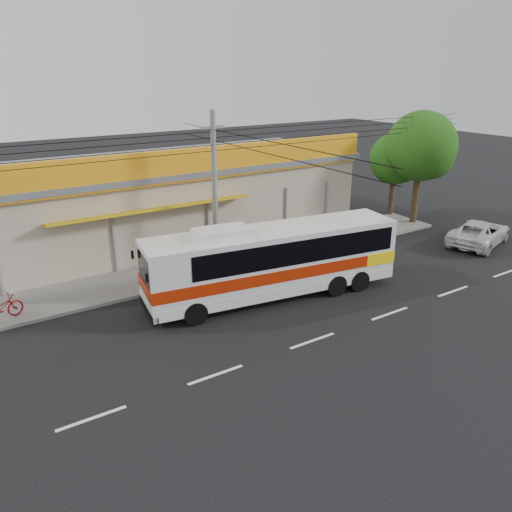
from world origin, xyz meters
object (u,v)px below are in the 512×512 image
Objects in this scene: coach_bus at (277,257)px; white_car at (479,233)px; tree_far at (397,161)px; utility_pole at (213,140)px; tree_near at (423,149)px.

white_car is at bearing 5.96° from coach_bus.
utility_pole is at bearing -171.62° from tree_far.
white_car is at bearing -17.66° from utility_pole.
white_car is 6.13m from tree_near.
coach_bus is at bearing -163.32° from tree_near.
coach_bus is 14.48m from tree_near.
white_car is at bearing -91.72° from tree_far.
utility_pole is at bearing -179.79° from tree_near.
coach_bus is 6.06m from utility_pole.
tree_far is (13.69, 6.15, 1.90)m from coach_bus.
utility_pole is 6.20× the size of tree_far.
utility_pole is at bearing 55.81° from white_car.
tree_near is at bearing 0.21° from utility_pole.
coach_bus is at bearing 71.26° from white_car.
coach_bus is 2.29× the size of white_car.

